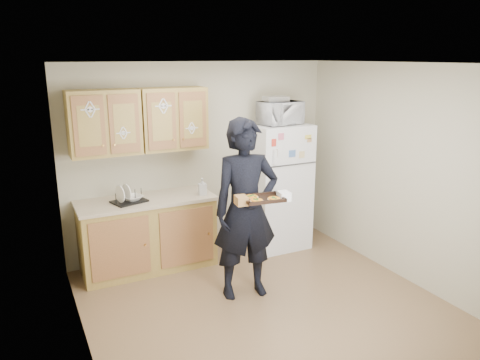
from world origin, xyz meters
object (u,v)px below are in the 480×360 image
(refrigerator, at_px, (277,186))
(dish_rack, at_px, (129,196))
(person, at_px, (246,210))
(baking_tray, at_px, (263,199))
(microwave, at_px, (280,113))

(refrigerator, bearing_deg, dish_rack, 179.66)
(refrigerator, distance_m, person, 1.47)
(baking_tray, bearing_deg, person, 104.83)
(baking_tray, distance_m, microwave, 1.76)
(person, bearing_deg, baking_tray, -75.17)
(refrigerator, relative_size, microwave, 3.17)
(refrigerator, height_order, microwave, microwave)
(person, distance_m, baking_tray, 0.36)
(microwave, bearing_deg, dish_rack, 168.63)
(person, bearing_deg, microwave, 52.36)
(baking_tray, height_order, microwave, microwave)
(person, height_order, baking_tray, person)
(refrigerator, distance_m, baking_tray, 1.70)
(refrigerator, xyz_separation_m, microwave, (-0.00, -0.05, 1.00))
(refrigerator, xyz_separation_m, baking_tray, (-0.97, -1.35, 0.33))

